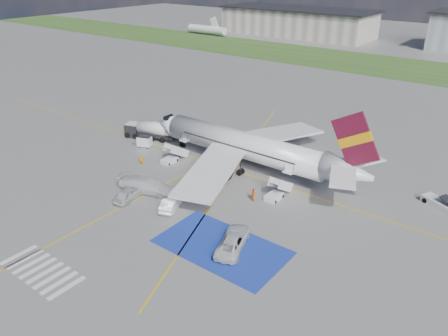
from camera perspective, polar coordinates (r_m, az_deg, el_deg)
The scene contains 21 objects.
ground at distance 55.65m, azimuth -5.96°, elevation -4.62°, with size 400.00×400.00×0.00m, color #60605E.
grass_strip at distance 136.67m, azimuth 22.85°, elevation 11.86°, with size 400.00×30.00×0.01m, color #2D4C1E.
taxiway_line_main at distance 63.79m, azimuth 1.37°, elevation -0.33°, with size 120.00×0.20×0.01m, color gold.
taxiway_line_cross at distance 53.56m, azimuth -17.30°, elevation -7.07°, with size 0.20×60.00×0.01m, color gold.
taxiway_line_diag at distance 63.79m, azimuth 1.37°, elevation -0.33°, with size 0.20×60.00×0.01m, color gold.
staging_box at distance 47.59m, azimuth -0.30°, elevation -10.25°, with size 14.00×8.00×0.01m, color navy.
crosswalk at distance 47.99m, azimuth -22.73°, elevation -12.24°, with size 9.00×4.00×0.01m.
terminal_west at distance 188.25m, azimuth 9.49°, elevation 18.27°, with size 60.00×22.00×10.00m, color gray.
airliner at distance 63.11m, azimuth 3.58°, elevation 2.71°, with size 36.81×32.95×11.92m.
airstairs_fwd at distance 66.85m, azimuth -6.90°, elevation 1.33°, with size 1.90×5.20×3.60m.
airstairs_aft at distance 56.70m, azimuth 6.77°, elevation -3.33°, with size 1.90×5.20×3.60m.
fuel_tanker at distance 75.91m, azimuth -9.46°, elevation 4.74°, with size 9.41×5.16×3.12m.
gpu_cart at distance 72.85m, azimuth -10.34°, elevation 3.37°, with size 2.57×2.10×1.86m.
belt_loader at distance 60.46m, azimuth 26.73°, elevation -4.41°, with size 5.85×3.90×1.71m.
car_silver_a at distance 57.18m, azimuth -12.37°, elevation -3.28°, with size 1.97×4.89×1.67m, color #B4B7BC.
car_silver_b at distance 54.33m, azimuth -6.86°, elevation -4.50°, with size 1.69×4.85×1.60m, color silver.
van_white_a at distance 47.05m, azimuth 1.20°, elevation -9.23°, with size 2.47×5.35×2.01m, color silver.
van_white_b at distance 58.29m, azimuth -9.93°, elevation -2.01°, with size 2.58×6.35×2.49m, color silver.
crew_fwd at distance 66.27m, azimuth -10.74°, elevation 1.04°, with size 0.61×0.40×1.69m, color orange.
crew_nose at distance 74.12m, azimuth -10.00°, elevation 3.73°, with size 0.74×0.58×1.53m, color orange.
crew_aft at distance 55.67m, azimuth 3.82°, elevation -3.48°, with size 1.02×0.43×1.75m, color #E85E0C.
Camera 1 is at (33.63, -34.51, 27.86)m, focal length 35.00 mm.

